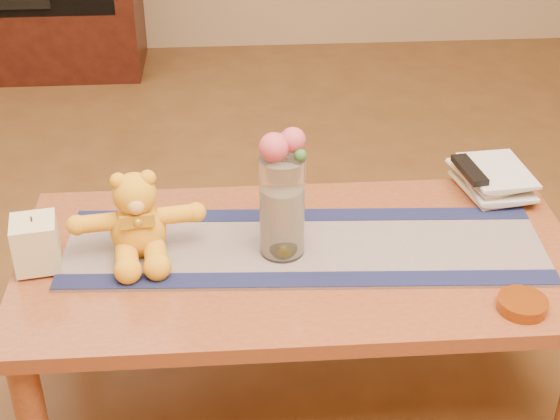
{
  "coord_description": "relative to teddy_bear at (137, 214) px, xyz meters",
  "views": [
    {
      "loc": [
        -0.17,
        -1.67,
        1.6
      ],
      "look_at": [
        -0.05,
        0.0,
        0.58
      ],
      "focal_mm": 52.2,
      "sensor_mm": 36.0,
      "label": 1
    }
  ],
  "objects": [
    {
      "name": "bronze_ball",
      "position": [
        0.35,
        -0.06,
        -0.07
      ],
      "size": [
        0.07,
        0.07,
        0.06
      ],
      "primitive_type": "sphere",
      "rotation": [
        0.0,
        0.0,
        0.03
      ],
      "color": "#514C1B",
      "rests_on": "persian_runner"
    },
    {
      "name": "pillar_candle",
      "position": [
        -0.24,
        -0.05,
        -0.04
      ],
      "size": [
        0.12,
        0.12,
        0.13
      ],
      "primitive_type": "cube",
      "rotation": [
        0.0,
        0.0,
        0.16
      ],
      "color": "beige",
      "rests_on": "persian_runner"
    },
    {
      "name": "teddy_bear",
      "position": [
        0.0,
        0.0,
        0.0
      ],
      "size": [
        0.34,
        0.3,
        0.21
      ],
      "primitive_type": null,
      "rotation": [
        0.0,
        0.0,
        0.13
      ],
      "color": "gold",
      "rests_on": "persian_runner"
    },
    {
      "name": "table_leg_bl",
      "position": [
        -0.24,
        0.26,
        -0.36
      ],
      "size": [
        0.07,
        0.07,
        0.41
      ],
      "primitive_type": "cylinder",
      "color": "brown",
      "rests_on": "floor"
    },
    {
      "name": "persian_runner",
      "position": [
        0.41,
        -0.01,
        -0.11
      ],
      "size": [
        1.22,
        0.42,
        0.01
      ],
      "primitive_type": "cube",
      "rotation": [
        0.0,
        0.0,
        -0.05
      ],
      "color": "#1A1B4A",
      "rests_on": "coffee_table_top"
    },
    {
      "name": "book_bottom",
      "position": [
        0.88,
        0.23,
        -0.1
      ],
      "size": [
        0.2,
        0.25,
        0.02
      ],
      "primitive_type": "imported",
      "rotation": [
        0.0,
        0.0,
        0.19
      ],
      "color": "beige",
      "rests_on": "coffee_table_top"
    },
    {
      "name": "table_leg_br",
      "position": [
        1.04,
        0.26,
        -0.36
      ],
      "size": [
        0.07,
        0.07,
        0.41
      ],
      "primitive_type": "cylinder",
      "color": "brown",
      "rests_on": "floor"
    },
    {
      "name": "tv_remote",
      "position": [
        0.88,
        0.22,
        -0.03
      ],
      "size": [
        0.07,
        0.16,
        0.02
      ],
      "primitive_type": "cube",
      "rotation": [
        0.0,
        0.0,
        0.14
      ],
      "color": "black",
      "rests_on": "book_top"
    },
    {
      "name": "runner_border_far",
      "position": [
        0.42,
        0.14,
        -0.1
      ],
      "size": [
        1.2,
        0.13,
        0.0
      ],
      "primitive_type": "cube",
      "rotation": [
        0.0,
        0.0,
        -0.05
      ],
      "color": "#161B43",
      "rests_on": "persian_runner"
    },
    {
      "name": "floor",
      "position": [
        0.4,
        -0.03,
        -0.56
      ],
      "size": [
        5.5,
        5.5,
        0.0
      ],
      "primitive_type": "plane",
      "color": "brown",
      "rests_on": "ground"
    },
    {
      "name": "book_lower",
      "position": [
        0.89,
        0.22,
        -0.08
      ],
      "size": [
        0.17,
        0.23,
        0.02
      ],
      "primitive_type": "imported",
      "rotation": [
        0.0,
        0.0,
        0.05
      ],
      "color": "beige",
      "rests_on": "book_bottom"
    },
    {
      "name": "leaf_sprig",
      "position": [
        0.39,
        -0.05,
        0.17
      ],
      "size": [
        0.03,
        0.03,
        0.03
      ],
      "primitive_type": "sphere",
      "color": "#33662D",
      "rests_on": "glass_vase"
    },
    {
      "name": "runner_border_near",
      "position": [
        0.4,
        -0.15,
        -0.1
      ],
      "size": [
        1.2,
        0.13,
        0.0
      ],
      "primitive_type": "cube",
      "rotation": [
        0.0,
        0.0,
        -0.05
      ],
      "color": "#161B43",
      "rests_on": "persian_runner"
    },
    {
      "name": "coffee_table_top",
      "position": [
        0.4,
        -0.03,
        -0.13
      ],
      "size": [
        1.4,
        0.7,
        0.04
      ],
      "primitive_type": "cube",
      "color": "brown",
      "rests_on": "floor"
    },
    {
      "name": "rose_right",
      "position": [
        0.38,
        -0.02,
        0.2
      ],
      "size": [
        0.06,
        0.06,
        0.06
      ],
      "primitive_type": "sphere",
      "color": "#C94756",
      "rests_on": "glass_vase"
    },
    {
      "name": "rose_left",
      "position": [
        0.33,
        -0.04,
        0.19
      ],
      "size": [
        0.07,
        0.07,
        0.07
      ],
      "primitive_type": "sphere",
      "color": "#C94756",
      "rests_on": "glass_vase"
    },
    {
      "name": "blue_flower_back",
      "position": [
        0.36,
        0.01,
        0.18
      ],
      "size": [
        0.04,
        0.04,
        0.04
      ],
      "primitive_type": "sphere",
      "color": "#525DB3",
      "rests_on": "glass_vase"
    },
    {
      "name": "amber_dish",
      "position": [
        0.88,
        -0.29,
        -0.1
      ],
      "size": [
        0.14,
        0.14,
        0.03
      ],
      "primitive_type": "cylinder",
      "rotation": [
        0.0,
        0.0,
        0.24
      ],
      "color": "#BF5914",
      "rests_on": "coffee_table_top"
    },
    {
      "name": "book_upper",
      "position": [
        0.88,
        0.23,
        -0.06
      ],
      "size": [
        0.21,
        0.26,
        0.02
      ],
      "primitive_type": "imported",
      "rotation": [
        0.0,
        0.0,
        0.24
      ],
      "color": "beige",
      "rests_on": "book_lower"
    },
    {
      "name": "candle_wick",
      "position": [
        -0.24,
        -0.05,
        0.03
      ],
      "size": [
        0.0,
        0.0,
        0.01
      ],
      "primitive_type": "cylinder",
      "rotation": [
        0.0,
        0.0,
        0.16
      ],
      "color": "black",
      "rests_on": "pillar_candle"
    },
    {
      "name": "potpourri_fill",
      "position": [
        0.35,
        -0.03,
        -0.01
      ],
      "size": [
        0.09,
        0.09,
        0.18
      ],
      "primitive_type": "cylinder",
      "color": "beige",
      "rests_on": "glass_vase"
    },
    {
      "name": "book_top",
      "position": [
        0.89,
        0.22,
        -0.05
      ],
      "size": [
        0.18,
        0.24,
        0.02
      ],
      "primitive_type": "imported",
      "rotation": [
        0.0,
        0.0,
        0.08
      ],
      "color": "beige",
      "rests_on": "book_upper"
    },
    {
      "name": "glass_vase",
      "position": [
        0.35,
        -0.03,
        0.02
      ],
      "size": [
        0.11,
        0.11,
        0.26
      ],
      "primitive_type": "cylinder",
      "color": "silver",
      "rests_on": "persian_runner"
    },
    {
      "name": "blue_flower_side",
      "position": [
        0.32,
        -0.01,
        0.17
      ],
      "size": [
        0.04,
        0.04,
        0.04
      ],
      "primitive_type": "sphere",
      "color": "#525DB3",
      "rests_on": "glass_vase"
    }
  ]
}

